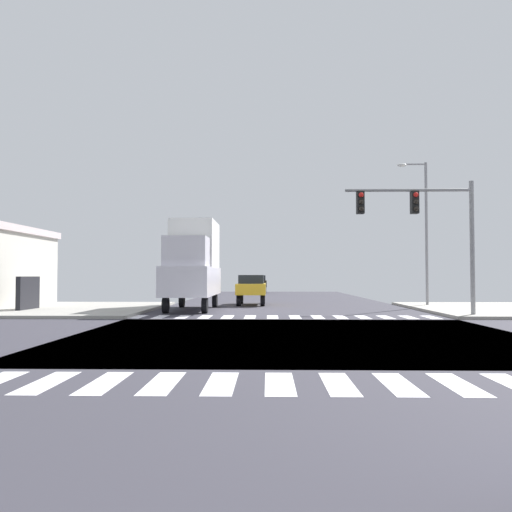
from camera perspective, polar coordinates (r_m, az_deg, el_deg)
ground at (r=16.57m, az=4.62°, el=-8.57°), size 90.00×90.00×0.05m
sidewalk_corner_nw at (r=30.94m, az=-21.72°, el=-5.25°), size 12.00×12.00×0.14m
crosswalk_near at (r=9.35m, az=5.70°, el=-13.42°), size 13.50×2.00×0.01m
crosswalk_far at (r=23.82m, az=2.99°, el=-6.53°), size 13.50×2.00×0.01m
traffic_signal_mast at (r=24.73m, az=17.27°, el=4.00°), size 5.68×0.55×6.04m
street_lamp at (r=32.89m, az=17.37°, el=3.60°), size 1.78×0.32×8.53m
sedan_crossing_2 at (r=56.06m, az=0.23°, el=-2.86°), size 1.80×4.30×1.88m
sedan_leading_4 at (r=33.61m, az=-0.50°, el=-3.35°), size 1.80×4.30×1.88m
box_truck_trailing_1 at (r=28.96m, az=-6.75°, el=-0.67°), size 2.40×7.20×4.85m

